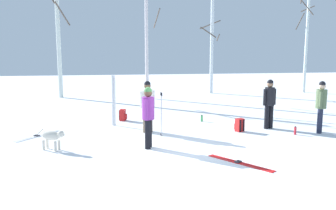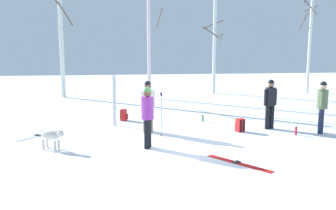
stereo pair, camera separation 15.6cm
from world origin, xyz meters
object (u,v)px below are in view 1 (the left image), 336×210
object	(u,v)px
ski_pair_lying_1	(38,136)
birch_tree_1	(147,36)
person_1	(148,113)
ski_poles_1	(269,102)
person_0	(321,103)
ski_pair_lying_0	(240,163)
birch_tree_2	(212,46)
water_bottle_0	(202,118)
person_2	(148,103)
ski_pair_planted_0	(114,101)
person_3	(269,101)
backpack_0	(240,125)
backpack_1	(123,115)
water_bottle_1	(295,131)
ski_poles_0	(161,113)
dog	(52,136)
birch_tree_3	(306,34)
birch_tree_0	(58,32)

from	to	relation	value
ski_pair_lying_1	birch_tree_1	bearing A→B (deg)	62.24
person_1	ski_poles_1	bearing A→B (deg)	30.99
person_0	ski_pair_lying_0	world-z (taller)	person_0
birch_tree_2	water_bottle_0	bearing A→B (deg)	-108.20
person_2	ski_pair_planted_0	bearing A→B (deg)	131.20
ski_poles_1	birch_tree_2	bearing A→B (deg)	88.29
person_0	birch_tree_1	xyz separation A→B (m)	(-4.79, 9.23, 2.50)
person_3	water_bottle_0	xyz separation A→B (m)	(-1.99, 1.54, -0.86)
ski_pair_lying_1	backpack_0	size ratio (longest dim) A/B	3.40
person_0	birch_tree_1	world-z (taller)	birch_tree_1
ski_pair_planted_0	backpack_1	xyz separation A→B (m)	(0.34, 0.83, -0.69)
person_3	ski_pair_planted_0	world-z (taller)	ski_pair_planted_0
ski_poles_1	person_3	bearing A→B (deg)	-115.54
ski_pair_planted_0	ski_pair_lying_1	bearing A→B (deg)	-153.05
person_0	ski_pair_lying_1	xyz separation A→B (m)	(-9.13, 0.99, -0.97)
water_bottle_0	water_bottle_1	bearing A→B (deg)	-45.81
person_1	ski_poles_0	world-z (taller)	person_1
ski_pair_lying_0	backpack_1	distance (m)	6.25
birch_tree_2	backpack_0	bearing A→B (deg)	-100.85
ski_poles_1	dog	bearing A→B (deg)	-159.78
person_0	dog	size ratio (longest dim) A/B	2.13
backpack_0	birch_tree_1	xyz separation A→B (m)	(-2.24, 8.64, 3.27)
person_0	backpack_1	size ratio (longest dim) A/B	3.90
person_0	person_1	size ratio (longest dim) A/B	1.00
ski_poles_0	backpack_1	xyz separation A→B (m)	(-1.12, 2.81, -0.54)
person_1	birch_tree_1	size ratio (longest dim) A/B	0.26
ski_pair_lying_0	backpack_0	bearing A→B (deg)	69.64
ski_pair_lying_0	water_bottle_0	xyz separation A→B (m)	(0.36, 5.01, 0.11)
person_3	water_bottle_0	size ratio (longest dim) A/B	6.79
person_3	water_bottle_1	bearing A→B (deg)	-64.65
ski_pair_lying_1	backpack_1	xyz separation A→B (m)	(2.76, 2.06, 0.20)
ski_poles_1	birch_tree_1	world-z (taller)	birch_tree_1
ski_pair_lying_1	birch_tree_3	bearing A→B (deg)	32.98
birch_tree_3	ski_poles_1	bearing A→B (deg)	-126.77
birch_tree_0	backpack_1	bearing A→B (deg)	-65.76
person_3	birch_tree_0	xyz separation A→B (m)	(-8.27, 9.52, 2.72)
person_1	water_bottle_1	distance (m)	4.99
birch_tree_3	dog	bearing A→B (deg)	-141.08
backpack_0	birch_tree_0	size ratio (longest dim) A/B	0.06
dog	ski_pair_lying_0	size ratio (longest dim) A/B	0.52
ski_pair_lying_0	water_bottle_1	size ratio (longest dim) A/B	5.76
ski_poles_0	birch_tree_0	bearing A→B (deg)	113.55
backpack_1	birch_tree_0	distance (m)	8.76
backpack_1	water_bottle_0	size ratio (longest dim) A/B	1.74
person_3	ski_poles_0	distance (m)	3.91
birch_tree_3	birch_tree_2	bearing A→B (deg)	174.70
backpack_0	water_bottle_1	bearing A→B (deg)	-23.85
person_2	person_1	bearing A→B (deg)	-95.21
dog	water_bottle_1	xyz separation A→B (m)	(7.47, 0.61, -0.26)
backpack_1	birch_tree_2	bearing A→B (deg)	53.83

